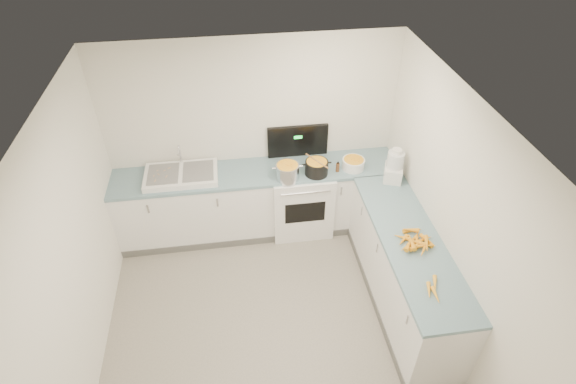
{
  "coord_description": "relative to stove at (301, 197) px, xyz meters",
  "views": [
    {
      "loc": [
        -0.26,
        -2.75,
        4.14
      ],
      "look_at": [
        0.3,
        1.1,
        1.05
      ],
      "focal_mm": 28.0,
      "sensor_mm": 36.0,
      "label": 1
    }
  ],
  "objects": [
    {
      "name": "food_processor",
      "position": [
        1.03,
        -0.39,
        0.65
      ],
      "size": [
        0.28,
        0.31,
        0.42
      ],
      "color": "white",
      "rests_on": "counter_right"
    },
    {
      "name": "carrot_pile",
      "position": [
        0.91,
        -1.45,
        0.5
      ],
      "size": [
        0.38,
        0.41,
        0.09
      ],
      "color": "#FFA71F",
      "rests_on": "counter_right"
    },
    {
      "name": "steel_pot",
      "position": [
        -0.2,
        -0.18,
        0.55
      ],
      "size": [
        0.33,
        0.33,
        0.21
      ],
      "primitive_type": "cylinder",
      "rotation": [
        0.0,
        0.0,
        -0.19
      ],
      "color": "silver",
      "rests_on": "stove"
    },
    {
      "name": "spice_jar",
      "position": [
        0.59,
        -0.18,
        0.52
      ],
      "size": [
        0.06,
        0.06,
        0.1
      ],
      "primitive_type": "cylinder",
      "color": "#E5B266",
      "rests_on": "counter_back"
    },
    {
      "name": "black_pot",
      "position": [
        0.16,
        -0.15,
        0.54
      ],
      "size": [
        0.37,
        0.37,
        0.2
      ],
      "primitive_type": "cylinder",
      "rotation": [
        0.0,
        0.0,
        -0.43
      ],
      "color": "black",
      "rests_on": "stove"
    },
    {
      "name": "wooden_spoon",
      "position": [
        0.16,
        -0.15,
        0.65
      ],
      "size": [
        0.22,
        0.34,
        0.02
      ],
      "primitive_type": "cylinder",
      "rotation": [
        1.57,
        0.0,
        0.54
      ],
      "color": "#AD7A47",
      "rests_on": "black_pot"
    },
    {
      "name": "extract_bottle",
      "position": [
        0.42,
        -0.13,
        0.52
      ],
      "size": [
        0.04,
        0.04,
        0.11
      ],
      "primitive_type": "cylinder",
      "color": "#593319",
      "rests_on": "counter_back"
    },
    {
      "name": "wall_back",
      "position": [
        -0.55,
        0.31,
        0.78
      ],
      "size": [
        3.5,
        0.0,
        2.5
      ],
      "primitive_type": null,
      "rotation": [
        1.57,
        0.0,
        0.0
      ],
      "color": "silver",
      "rests_on": "ground"
    },
    {
      "name": "wall_left",
      "position": [
        -2.3,
        -1.69,
        0.78
      ],
      "size": [
        0.0,
        4.0,
        2.5
      ],
      "primitive_type": null,
      "rotation": [
        1.57,
        0.0,
        1.57
      ],
      "color": "silver",
      "rests_on": "ground"
    },
    {
      "name": "counter_right",
      "position": [
        0.9,
        -1.39,
        -0.0
      ],
      "size": [
        0.62,
        2.2,
        0.94
      ],
      "color": "white",
      "rests_on": "ground"
    },
    {
      "name": "mixing_bowl",
      "position": [
        0.63,
        -0.09,
        0.53
      ],
      "size": [
        0.36,
        0.36,
        0.13
      ],
      "primitive_type": "cylinder",
      "rotation": [
        0.0,
        0.0,
        0.4
      ],
      "color": "white",
      "rests_on": "counter_back"
    },
    {
      "name": "stove",
      "position": [
        0.0,
        0.0,
        0.0
      ],
      "size": [
        0.76,
        0.65,
        1.36
      ],
      "color": "white",
      "rests_on": "ground"
    },
    {
      "name": "peelings",
      "position": [
        -1.68,
        0.02,
        0.54
      ],
      "size": [
        0.19,
        0.3,
        0.01
      ],
      "color": "tan",
      "rests_on": "sink"
    },
    {
      "name": "ceiling",
      "position": [
        -0.55,
        -1.69,
        2.03
      ],
      "size": [
        3.5,
        4.0,
        0.0
      ],
      "primitive_type": null,
      "rotation": [
        3.14,
        0.0,
        0.0
      ],
      "color": "silver",
      "rests_on": "ground"
    },
    {
      "name": "counter_back",
      "position": [
        -0.55,
        0.01,
        -0.0
      ],
      "size": [
        3.5,
        0.62,
        0.94
      ],
      "color": "white",
      "rests_on": "ground"
    },
    {
      "name": "sink",
      "position": [
        -1.45,
        0.02,
        0.5
      ],
      "size": [
        0.86,
        0.52,
        0.31
      ],
      "color": "white",
      "rests_on": "counter_back"
    },
    {
      "name": "floor",
      "position": [
        -0.55,
        -1.69,
        -0.47
      ],
      "size": [
        3.5,
        4.0,
        0.0
      ],
      "primitive_type": null,
      "color": "gray",
      "rests_on": "ground"
    },
    {
      "name": "peeled_carrots",
      "position": [
        0.85,
        -2.05,
        0.49
      ],
      "size": [
        0.18,
        0.3,
        0.04
      ],
      "color": "#FFAB26",
      "rests_on": "counter_right"
    },
    {
      "name": "wall_right",
      "position": [
        1.2,
        -1.69,
        0.78
      ],
      "size": [
        0.0,
        4.0,
        2.5
      ],
      "primitive_type": null,
      "rotation": [
        1.57,
        0.0,
        -1.57
      ],
      "color": "silver",
      "rests_on": "ground"
    }
  ]
}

